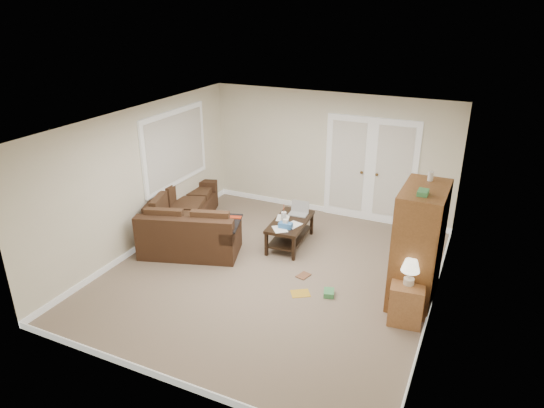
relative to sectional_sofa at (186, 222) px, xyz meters
The scene contains 17 objects.
floor 2.09m from the sectional_sofa, 14.85° to the right, with size 5.50×5.50×0.00m, color gray.
ceiling 3.01m from the sectional_sofa, 14.85° to the right, with size 5.00×5.50×0.02m, color silver.
wall_left 1.19m from the sectional_sofa, 133.33° to the right, with size 0.02×5.50×2.50m, color white.
wall_right 4.63m from the sectional_sofa, ahead, with size 0.02×5.50×2.50m, color white.
wall_back 3.13m from the sectional_sofa, 47.98° to the left, with size 5.00×0.02×2.50m, color white.
wall_front 3.96m from the sectional_sofa, 58.63° to the right, with size 5.00×0.02×2.50m, color white.
baseboards 2.09m from the sectional_sofa, 14.85° to the right, with size 5.00×5.50×0.10m, color white, non-canonical shape.
french_doors 3.66m from the sectional_sofa, 37.47° to the left, with size 1.80×0.05×2.13m.
window_left 1.40m from the sectional_sofa, 134.65° to the left, with size 0.05×1.92×1.42m.
sectional_sofa is the anchor object (origin of this frame).
coffee_table 1.95m from the sectional_sofa, 16.21° to the left, with size 0.66×1.20×0.79m.
tv_armoire 4.25m from the sectional_sofa, ahead, with size 0.61×1.10×1.88m.
side_cabinet 4.30m from the sectional_sofa, 12.13° to the right, with size 0.50×0.50×0.95m.
space_heater 4.04m from the sectional_sofa, 28.40° to the left, with size 0.12×0.10×0.31m, color silver.
floor_magazine 2.81m from the sectional_sofa, 18.71° to the right, with size 0.28×0.22×0.01m, color gold.
floor_greenbox 3.16m from the sectional_sofa, 13.95° to the right, with size 0.15×0.20×0.08m, color #419150.
floor_book 2.47m from the sectional_sofa, ahead, with size 0.16×0.22×0.02m, color brown.
Camera 1 is at (2.88, -6.21, 4.10)m, focal length 32.00 mm.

